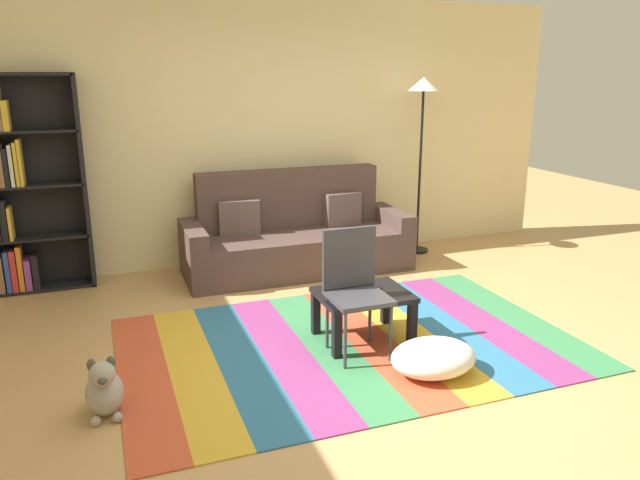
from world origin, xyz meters
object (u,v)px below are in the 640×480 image
couch (296,237)px  dog (104,390)px  pouf (433,358)px  standing_lamp (423,108)px  coffee_table (363,301)px  tv_remote (372,287)px  folding_chair (354,281)px  bookshelf (19,189)px

couch → dog: size_ratio=5.69×
pouf → standing_lamp: (1.32, 2.60, 1.46)m
couch → dog: bearing=-130.8°
coffee_table → dog: bearing=-167.4°
coffee_table → tv_remote: bearing=28.6°
standing_lamp → folding_chair: bearing=-129.0°
dog → folding_chair: (1.71, 0.27, 0.37)m
coffee_table → folding_chair: 0.30m
couch → tv_remote: (0.04, -1.75, 0.05)m
coffee_table → folding_chair: (-0.14, -0.14, 0.22)m
couch → standing_lamp: bearing=5.3°
bookshelf → tv_remote: bearing=-38.6°
bookshelf → dog: bearing=-76.7°
bookshelf → dog: bookshelf is taller
pouf → tv_remote: tv_remote is taller
bookshelf → coffee_table: 3.27m
couch → standing_lamp: 1.94m
folding_chair → pouf: bearing=-8.0°
bookshelf → tv_remote: (2.54, -2.03, -0.56)m
bookshelf → standing_lamp: size_ratio=1.03×
folding_chair → standing_lamp: bearing=99.0°
bookshelf → tv_remote: size_ratio=13.04×
bookshelf → folding_chair: (2.30, -2.22, -0.42)m
folding_chair → bookshelf: bearing=-176.0°
couch → pouf: (0.16, -2.46, -0.21)m
couch → dog: couch is taller
coffee_table → dog: (-1.85, -0.41, -0.15)m
tv_remote → couch: bearing=56.4°
coffee_table → tv_remote: tv_remote is taller
pouf → standing_lamp: bearing=63.0°
coffee_table → pouf: coffee_table is taller
pouf → tv_remote: 0.77m
couch → pouf: size_ratio=3.82×
pouf → folding_chair: (-0.35, 0.53, 0.41)m
tv_remote → standing_lamp: bearing=17.7°
standing_lamp → folding_chair: (-1.68, -2.07, -1.06)m
dog → folding_chair: bearing=9.1°
couch → coffee_table: bearing=-91.9°
pouf → dog: bearing=173.1°
dog → bookshelf: bearing=103.3°
standing_lamp → tv_remote: (-1.44, -1.88, -1.20)m
dog → standing_lamp: 4.36m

